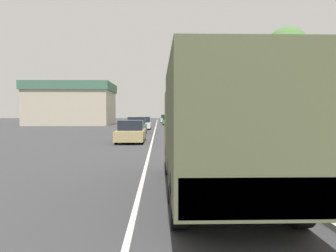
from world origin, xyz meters
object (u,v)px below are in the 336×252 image
(car_second_ahead, at_px, (137,126))
(car_fourth_ahead, at_px, (168,121))
(car_nearest_ahead, at_px, (131,132))
(military_truck, at_px, (217,126))
(car_third_ahead, at_px, (143,124))
(car_farthest_ahead, at_px, (165,119))
(pickup_truck, at_px, (329,140))

(car_second_ahead, height_order, car_fourth_ahead, car_second_ahead)
(car_nearest_ahead, bearing_deg, military_truck, -77.11)
(car_nearest_ahead, xyz_separation_m, car_fourth_ahead, (3.45, 32.71, -0.02))
(car_second_ahead, distance_m, car_third_ahead, 8.44)
(car_second_ahead, bearing_deg, car_nearest_ahead, -88.43)
(car_nearest_ahead, bearing_deg, car_farthest_ahead, 85.76)
(military_truck, relative_size, car_farthest_ahead, 1.67)
(military_truck, bearing_deg, car_fourth_ahead, 90.01)
(car_fourth_ahead, height_order, car_farthest_ahead, car_farthest_ahead)
(car_second_ahead, height_order, pickup_truck, pickup_truck)
(military_truck, relative_size, car_second_ahead, 1.78)
(car_second_ahead, bearing_deg, pickup_truck, -61.83)
(car_nearest_ahead, xyz_separation_m, car_farthest_ahead, (3.25, 43.91, 0.04))
(car_fourth_ahead, xyz_separation_m, pickup_truck, (6.18, -41.59, 0.21))
(car_second_ahead, relative_size, pickup_truck, 0.79)
(car_second_ahead, xyz_separation_m, car_fourth_ahead, (3.71, 23.12, -0.06))
(car_third_ahead, distance_m, car_farthest_ahead, 26.09)
(pickup_truck, bearing_deg, car_fourth_ahead, 98.45)
(car_fourth_ahead, bearing_deg, car_second_ahead, -99.12)
(car_nearest_ahead, bearing_deg, pickup_truck, -42.69)
(car_third_ahead, bearing_deg, car_second_ahead, -91.74)
(military_truck, height_order, car_nearest_ahead, military_truck)
(military_truck, bearing_deg, car_nearest_ahead, 102.89)
(car_fourth_ahead, bearing_deg, car_third_ahead, -103.24)
(car_second_ahead, xyz_separation_m, car_farthest_ahead, (3.51, 34.32, 0.01))
(car_fourth_ahead, bearing_deg, car_farthest_ahead, 91.01)
(car_nearest_ahead, relative_size, car_second_ahead, 1.11)
(military_truck, relative_size, pickup_truck, 1.41)
(car_nearest_ahead, height_order, car_second_ahead, car_second_ahead)
(car_nearest_ahead, height_order, car_farthest_ahead, car_farthest_ahead)
(car_nearest_ahead, distance_m, car_second_ahead, 9.59)
(car_third_ahead, xyz_separation_m, pickup_truck, (9.63, -26.91, 0.19))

